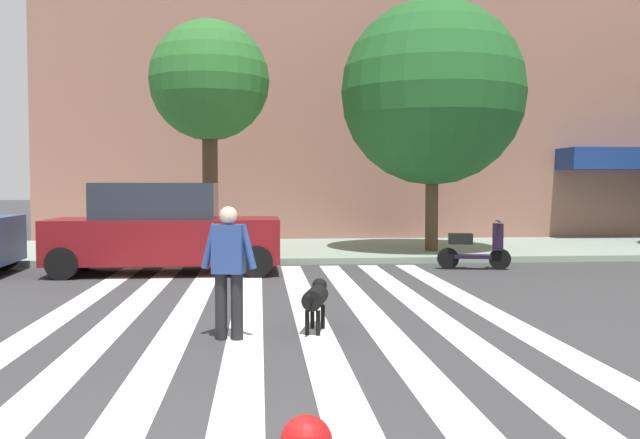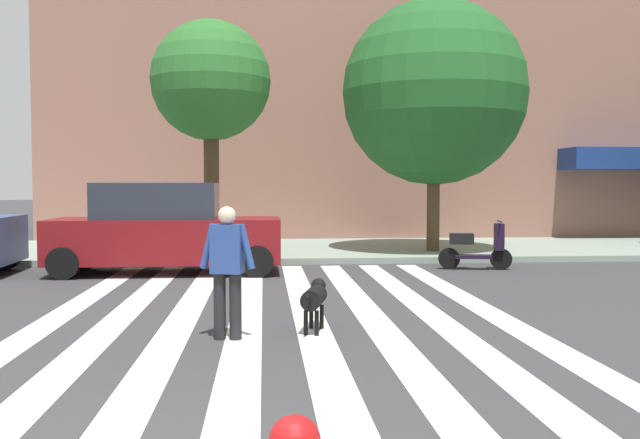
{
  "view_description": "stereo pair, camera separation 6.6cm",
  "coord_description": "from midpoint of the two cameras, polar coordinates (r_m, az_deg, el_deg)",
  "views": [
    {
      "loc": [
        0.99,
        -3.77,
        1.9
      ],
      "look_at": [
        2.01,
        7.91,
        1.31
      ],
      "focal_mm": 38.7,
      "sensor_mm": 36.0,
      "label": 1
    },
    {
      "loc": [
        1.06,
        -3.77,
        1.9
      ],
      "look_at": [
        2.01,
        7.91,
        1.31
      ],
      "focal_mm": 38.7,
      "sensor_mm": 36.0,
      "label": 2
    }
  ],
  "objects": [
    {
      "name": "sidewalk_far",
      "position": [
        19.43,
        -7.68,
        -2.54
      ],
      "size": [
        80.0,
        6.0,
        0.15
      ],
      "primitive_type": "cube",
      "color": "gray",
      "rests_on": "ground_plane"
    },
    {
      "name": "crosswalk_stripes",
      "position": [
        10.23,
        -3.36,
        -7.82
      ],
      "size": [
        6.75,
        11.95,
        0.01
      ],
      "color": "silver",
      "rests_on": "ground_plane"
    },
    {
      "name": "parked_scooter",
      "position": [
        15.88,
        12.83,
        -2.33
      ],
      "size": [
        1.62,
        0.59,
        1.11
      ],
      "color": "black",
      "rests_on": "ground_plane"
    },
    {
      "name": "parked_car_behind_first",
      "position": [
        15.15,
        -12.62,
        -0.88
      ],
      "size": [
        4.84,
        1.91,
        1.94
      ],
      "color": "maroon",
      "rests_on": "ground_plane"
    },
    {
      "name": "pedestrian_dog_walker",
      "position": [
        8.52,
        -7.45,
        -3.71
      ],
      "size": [
        0.7,
        0.32,
        1.64
      ],
      "color": "black",
      "rests_on": "ground_plane"
    },
    {
      "name": "street_tree_middle",
      "position": [
        18.66,
        9.52,
        10.28
      ],
      "size": [
        4.85,
        4.85,
        6.6
      ],
      "color": "#4C3823",
      "rests_on": "sidewalk_far"
    },
    {
      "name": "ground_plane",
      "position": [
        10.27,
        -10.41,
        -7.83
      ],
      "size": [
        160.0,
        160.0,
        0.0
      ],
      "primitive_type": "plane",
      "color": "#353538"
    },
    {
      "name": "street_tree_nearest",
      "position": [
        18.01,
        -8.92,
        11.13
      ],
      "size": [
        3.04,
        3.04,
        5.92
      ],
      "color": "#4C3823",
      "rests_on": "sidewalk_far"
    },
    {
      "name": "dog_on_leash",
      "position": [
        8.99,
        -0.24,
        -6.46
      ],
      "size": [
        0.4,
        1.0,
        0.65
      ],
      "color": "black",
      "rests_on": "ground_plane"
    }
  ]
}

